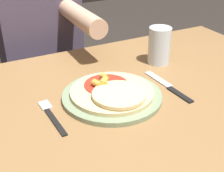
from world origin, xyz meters
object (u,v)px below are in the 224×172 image
at_px(pizza, 113,92).
at_px(knife, 168,86).
at_px(fork, 51,115).
at_px(dining_table, 130,132).
at_px(plate, 112,96).
at_px(person_diner, 41,47).
at_px(drinking_glass, 159,46).

relative_size(pizza, knife, 1.08).
bearing_deg(fork, dining_table, -9.44).
height_order(plate, fork, plate).
relative_size(plate, person_diner, 0.23).
distance_m(pizza, fork, 0.18).
bearing_deg(plate, person_diner, 93.55).
height_order(fork, person_diner, person_diner).
xyz_separation_m(drinking_glass, person_diner, (-0.30, 0.47, -0.12)).
xyz_separation_m(dining_table, pizza, (-0.04, 0.04, 0.13)).
bearing_deg(plate, drinking_glass, 28.88).
height_order(plate, knife, plate).
relative_size(dining_table, plate, 4.48).
xyz_separation_m(dining_table, knife, (0.15, 0.02, 0.11)).
xyz_separation_m(pizza, knife, (0.18, -0.02, -0.02)).
xyz_separation_m(fork, drinking_glass, (0.44, 0.15, 0.06)).
relative_size(pizza, fork, 1.36).
height_order(pizza, drinking_glass, drinking_glass).
distance_m(fork, knife, 0.37).
bearing_deg(person_diner, knife, -70.68).
distance_m(pizza, person_diner, 0.62).
bearing_deg(dining_table, person_diner, 96.67).
distance_m(pizza, drinking_glass, 0.30).
relative_size(plate, pizza, 1.20).
relative_size(pizza, person_diner, 0.19).
bearing_deg(fork, plate, 1.31).
relative_size(pizza, drinking_glass, 1.85).
height_order(knife, person_diner, person_diner).
bearing_deg(person_diner, fork, -103.36).
bearing_deg(person_diner, drinking_glass, -57.45).
bearing_deg(dining_table, pizza, 136.91).
bearing_deg(plate, dining_table, -47.01).
bearing_deg(fork, knife, -2.73).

